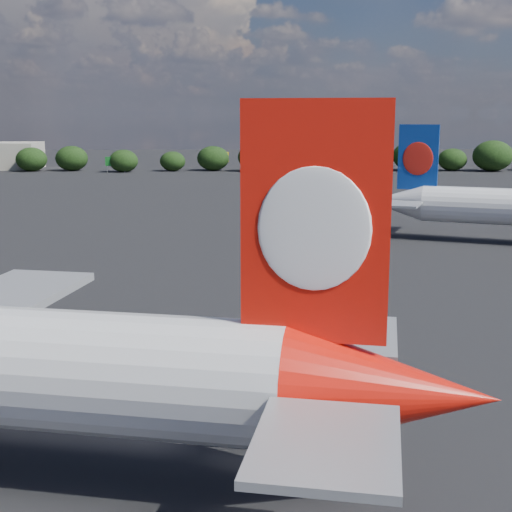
{
  "coord_description": "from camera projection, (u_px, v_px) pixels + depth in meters",
  "views": [
    {
      "loc": [
        14.31,
        -31.4,
        16.7
      ],
      "look_at": [
        16.0,
        12.0,
        8.0
      ],
      "focal_mm": 50.0,
      "sensor_mm": 36.0,
      "label": 1
    }
  ],
  "objects": [
    {
      "name": "ground",
      "position": [
        118.0,
        245.0,
        92.29
      ],
      "size": [
        500.0,
        500.0,
        0.0
      ],
      "primitive_type": "plane",
      "color": "black",
      "rests_on": "ground"
    },
    {
      "name": "highway_sign",
      "position": [
        116.0,
        162.0,
        204.64
      ],
      "size": [
        6.0,
        0.3,
        4.5
      ],
      "color": "#15691F",
      "rests_on": "ground"
    },
    {
      "name": "billboard_yellow",
      "position": [
        220.0,
        158.0,
        211.52
      ],
      "size": [
        5.0,
        0.3,
        5.5
      ],
      "color": "yellow",
      "rests_on": "ground"
    },
    {
      "name": "horizon_treeline",
      "position": [
        245.0,
        158.0,
        209.35
      ],
      "size": [
        211.3,
        17.06,
        9.04
      ],
      "color": "black",
      "rests_on": "ground"
    }
  ]
}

